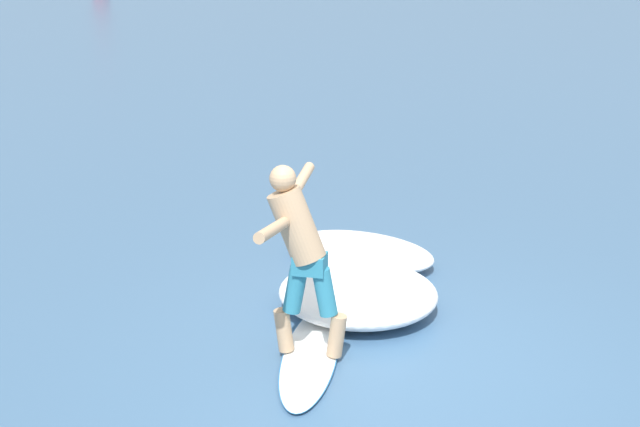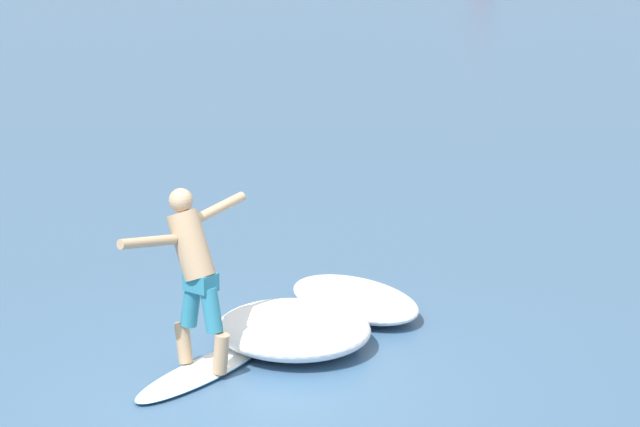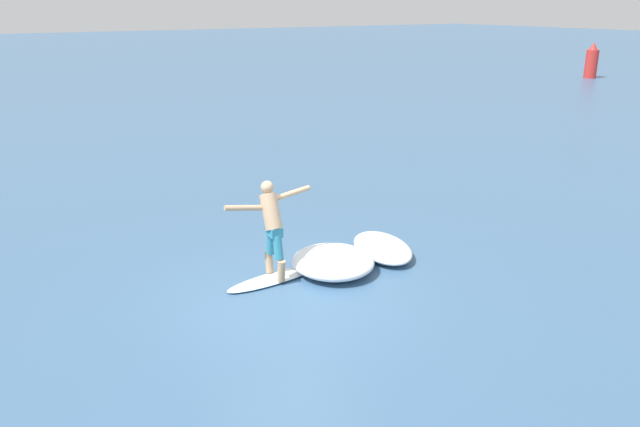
{
  "view_description": "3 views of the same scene",
  "coord_description": "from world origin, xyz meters",
  "views": [
    {
      "loc": [
        0.81,
        -6.43,
        3.55
      ],
      "look_at": [
        -0.78,
        1.46,
        0.81
      ],
      "focal_mm": 50.0,
      "sensor_mm": 36.0,
      "label": 1
    },
    {
      "loc": [
        7.9,
        -9.32,
        4.87
      ],
      "look_at": [
        -0.58,
        1.79,
        1.11
      ],
      "focal_mm": 85.0,
      "sensor_mm": 36.0,
      "label": 2
    },
    {
      "loc": [
        7.88,
        -4.38,
        4.39
      ],
      "look_at": [
        -0.41,
        0.85,
        1.08
      ],
      "focal_mm": 35.0,
      "sensor_mm": 36.0,
      "label": 3
    }
  ],
  "objects": [
    {
      "name": "ground_plane",
      "position": [
        0.0,
        0.0,
        0.0
      ],
      "size": [
        200.0,
        200.0,
        0.0
      ],
      "primitive_type": "plane",
      "color": "#3D6287"
    },
    {
      "name": "surfboard",
      "position": [
        -0.58,
        0.1,
        0.03
      ],
      "size": [
        0.62,
        2.01,
        0.19
      ],
      "color": "white",
      "rests_on": "ground"
    },
    {
      "name": "wave_foam_at_nose",
      "position": [
        -0.34,
        1.07,
        0.19
      ],
      "size": [
        1.79,
        1.73,
        0.38
      ],
      "color": "white",
      "rests_on": "ground"
    },
    {
      "name": "wave_foam_at_tail",
      "position": [
        -0.5,
        2.26,
        0.14
      ],
      "size": [
        1.81,
        1.34,
        0.27
      ],
      "color": "white",
      "rests_on": "ground"
    },
    {
      "name": "surfer",
      "position": [
        -0.67,
        0.07,
        1.0
      ],
      "size": [
        0.66,
        1.54,
        1.61
      ],
      "color": "tan",
      "rests_on": "surfboard"
    }
  ]
}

